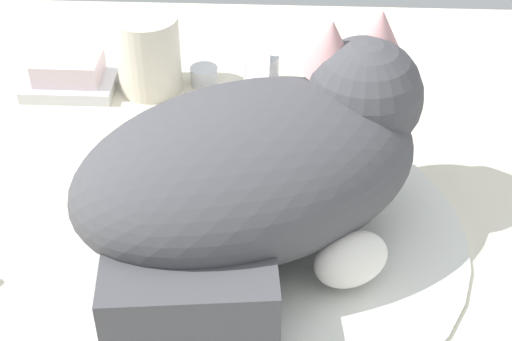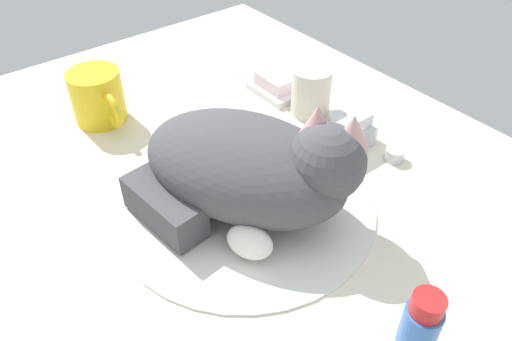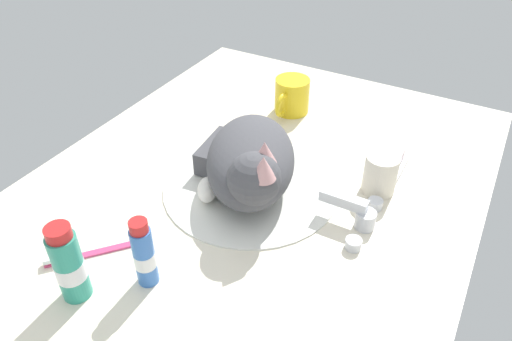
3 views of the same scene
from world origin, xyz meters
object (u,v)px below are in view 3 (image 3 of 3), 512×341
faucet (358,214)px  rinse_cup (380,174)px  cat (249,162)px  coffee_mug (291,96)px  soap_bar (389,158)px  toothbrush (86,254)px  toothpaste_bottle (144,255)px  mouthwash_bottle (69,265)px

faucet → rinse_cup: rinse_cup is taller
faucet → cat: bearing=-86.5°
cat → coffee_mug: cat is taller
rinse_cup → soap_bar: rinse_cup is taller
coffee_mug → toothbrush: coffee_mug is taller
rinse_cup → toothbrush: 54.09cm
coffee_mug → rinse_cup: coffee_mug is taller
cat → toothbrush: cat is taller
faucet → toothpaste_bottle: (27.84, -24.03, 3.40)cm
coffee_mug → toothbrush: (58.83, -8.84, -3.65)cm
rinse_cup → toothbrush: rinse_cup is taller
soap_bar → rinse_cup: bearing=3.5°
soap_bar → toothbrush: soap_bar is taller
coffee_mug → toothpaste_bottle: bearing=3.3°
rinse_cup → soap_bar: bearing=-176.5°
faucet → toothbrush: faucet is taller
toothpaste_bottle → mouthwash_bottle: bearing=-47.0°
soap_bar → coffee_mug: bearing=-112.1°
cat → toothbrush: 32.07cm
faucet → mouthwash_bottle: (35.07, -31.79, 4.02)cm
mouthwash_bottle → rinse_cup: bearing=145.2°
mouthwash_bottle → cat: bearing=162.3°
coffee_mug → mouthwash_bottle: 65.32cm
faucet → rinse_cup: bearing=178.7°
cat → toothpaste_bottle: 26.74cm
faucet → rinse_cup: (-11.00, 0.25, 1.60)cm
coffee_mug → toothpaste_bottle: (57.90, 3.39, 1.55)cm
coffee_mug → faucet: bearing=42.4°
cat → toothbrush: size_ratio=2.52×
cat → mouthwash_bottle: bearing=-17.7°
toothbrush → rinse_cup: bearing=137.4°
soap_bar → cat: bearing=-45.6°
cat → rinse_cup: 24.74cm
soap_bar → toothpaste_bottle: size_ratio=0.52×
coffee_mug → toothpaste_bottle: toothpaste_bottle is taller
rinse_cup → soap_bar: 8.22cm
cat → faucet: bearing=93.5°
cat → coffee_mug: (-31.36, -6.42, -2.78)cm
faucet → toothpaste_bottle: toothpaste_bottle is taller
faucet → toothpaste_bottle: size_ratio=1.16×
toothpaste_bottle → mouthwash_bottle: (7.24, -7.76, 0.61)cm
cat → toothbrush: (27.47, -15.25, -6.44)cm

